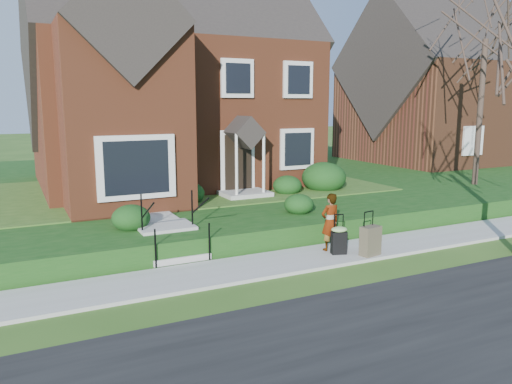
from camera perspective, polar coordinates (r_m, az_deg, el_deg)
ground at (r=12.13m, az=4.42°, el=-7.99°), size 120.00×120.00×0.00m
street at (r=8.55m, az=22.56°, el=-16.77°), size 60.00×6.00×0.01m
sidewalk at (r=12.12m, az=4.43°, el=-7.81°), size 60.00×1.60×0.08m
terrace at (r=23.30m, az=-0.77°, el=1.55°), size 44.00×20.00×0.60m
walkway at (r=15.60m, az=-13.08°, el=-1.74°), size 1.20×6.00×0.06m
main_house at (r=20.38m, az=-10.25°, el=14.17°), size 10.40×10.20×9.40m
neighbour_house at (r=30.32m, az=20.55°, el=12.28°), size 9.40×8.00×9.20m
front_steps at (r=12.66m, az=-9.73°, el=-5.09°), size 1.40×2.02×1.50m
foundation_shrubs at (r=16.61m, az=-0.27°, el=0.74°), size 9.79×4.25×1.15m
woman at (r=12.73m, az=8.47°, el=-3.40°), size 0.56×0.39×1.47m
suitcase_black at (r=12.53m, az=9.46°, el=-5.28°), size 0.50×0.45×1.00m
suitcase_olive at (r=12.57m, az=12.94°, el=-5.45°), size 0.55×0.36×1.10m
tree_gap at (r=21.56m, az=24.87°, el=16.97°), size 6.08×6.08×8.68m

